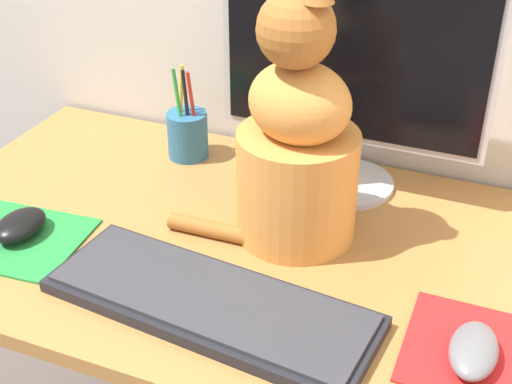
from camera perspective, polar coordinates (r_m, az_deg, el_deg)
desk at (r=1.16m, az=2.58°, el=-8.81°), size 1.25×0.63×0.70m
monitor at (r=1.16m, az=7.81°, el=10.03°), size 0.45×0.17×0.41m
keyboard at (r=0.98m, az=-3.68°, el=-8.78°), size 0.47×0.21×0.02m
mousepad_left at (r=1.17m, az=-18.43°, el=-3.60°), size 0.21×0.19×0.00m
mousepad_right at (r=0.96m, az=17.91°, el=-12.25°), size 0.20×0.18×0.00m
computer_mouse_left at (r=1.17m, az=-18.35°, el=-2.53°), size 0.07×0.10×0.03m
computer_mouse_right at (r=0.94m, az=17.02°, el=-12.03°), size 0.06×0.11×0.03m
cat at (r=1.05m, az=3.26°, el=3.78°), size 0.31×0.23×0.42m
pen_cup at (r=1.33m, az=-5.50°, el=4.70°), size 0.08×0.08×0.18m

